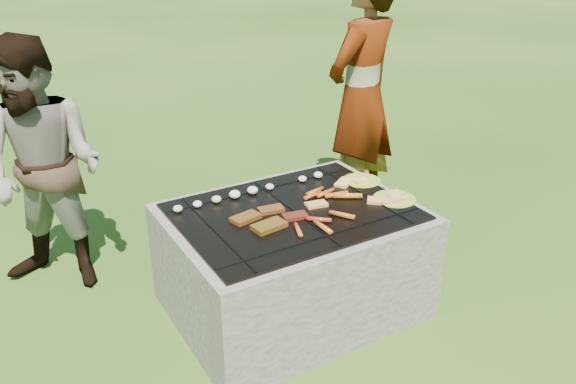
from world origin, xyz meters
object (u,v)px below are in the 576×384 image
plate_far (361,181)px  fire_pit (293,263)px  plate_near (395,199)px  bystander (44,170)px  cook (362,97)px

plate_far → fire_pit: bearing=-166.6°
plate_near → bystander: bystander is taller
plate_near → cook: cook is taller
cook → plate_near: bearing=43.8°
fire_pit → bystander: size_ratio=0.87×
fire_pit → bystander: (-1.08, 0.93, 0.46)m
plate_far → plate_near: bearing=-89.8°
plate_far → plate_near: size_ratio=0.84×
plate_far → cook: size_ratio=0.14×
plate_far → bystander: size_ratio=0.17×
cook → bystander: (-2.12, 0.14, -0.16)m
fire_pit → plate_near: bearing=-16.4°
plate_far → bystander: 1.82m
plate_near → cook: bearing=63.1°
bystander → plate_near: bearing=7.8°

